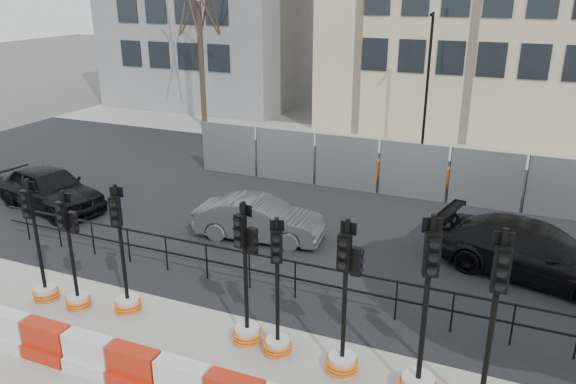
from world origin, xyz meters
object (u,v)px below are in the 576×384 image
at_px(traffic_signal_a, 43,277).
at_px(traffic_signal_d, 247,312).
at_px(car_a, 49,188).
at_px(traffic_signal_h, 484,381).
at_px(car_c, 534,252).

xyz_separation_m(traffic_signal_a, traffic_signal_d, (5.14, 0.35, 0.12)).
relative_size(traffic_signal_a, car_a, 0.66).
relative_size(traffic_signal_h, car_c, 0.69).
bearing_deg(traffic_signal_d, traffic_signal_a, -163.73).
height_order(car_a, car_c, car_a).
bearing_deg(car_c, traffic_signal_a, 131.59).
bearing_deg(traffic_signal_a, car_c, 20.49).
height_order(traffic_signal_h, car_c, traffic_signal_h).
xyz_separation_m(traffic_signal_d, traffic_signal_h, (4.65, -0.33, -0.02)).
bearing_deg(car_a, car_c, -72.48).
relative_size(traffic_signal_d, car_c, 0.61).
bearing_deg(traffic_signal_h, traffic_signal_a, 171.79).
distance_m(traffic_signal_h, car_a, 14.80).
distance_m(traffic_signal_a, traffic_signal_h, 9.79).
xyz_separation_m(traffic_signal_a, car_a, (-4.30, 4.55, 0.11)).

